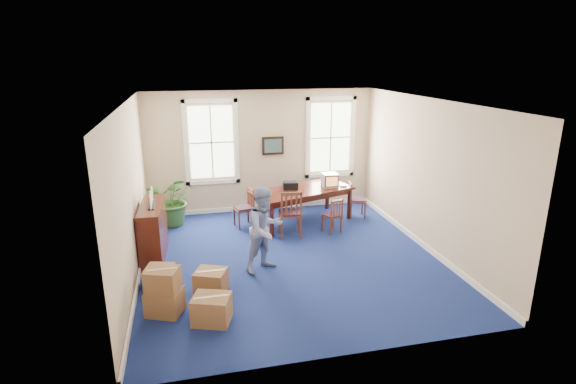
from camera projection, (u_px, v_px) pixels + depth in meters
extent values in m
plane|color=navy|center=(290.00, 258.00, 9.30)|extent=(6.50, 6.50, 0.00)
plane|color=white|center=(290.00, 102.00, 8.38)|extent=(6.50, 6.50, 0.00)
plane|color=#C5AB8B|center=(262.00, 151.00, 11.87)|extent=(6.50, 0.00, 6.50)
plane|color=#C5AB8B|center=(348.00, 250.00, 5.81)|extent=(6.50, 0.00, 6.50)
plane|color=#C5AB8B|center=(130.00, 194.00, 8.19)|extent=(0.00, 6.50, 6.50)
plane|color=#C5AB8B|center=(428.00, 175.00, 9.50)|extent=(0.00, 6.50, 6.50)
cube|color=white|center=(263.00, 207.00, 12.29)|extent=(6.00, 0.04, 0.12)
cube|color=white|center=(140.00, 270.00, 8.64)|extent=(0.04, 6.50, 0.12)
cube|color=white|center=(420.00, 242.00, 9.93)|extent=(0.04, 6.50, 0.12)
cube|color=white|center=(343.00, 185.00, 11.38)|extent=(0.15, 0.19, 0.04)
cube|color=black|center=(290.00, 186.00, 11.11)|extent=(0.40, 0.29, 0.18)
imported|color=#8696C7|center=(265.00, 229.00, 8.58)|extent=(1.02, 0.95, 1.68)
cube|color=#42170F|center=(153.00, 230.00, 9.20)|extent=(0.51, 1.52, 1.18)
imported|color=#2D5622|center=(173.00, 200.00, 10.98)|extent=(1.47, 1.40, 1.29)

